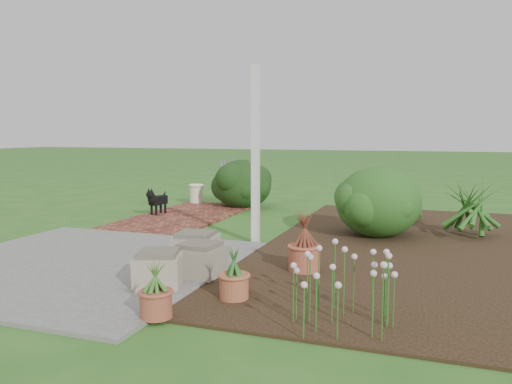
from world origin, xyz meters
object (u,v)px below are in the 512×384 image
(black_dog, at_px, (157,200))
(cream_ceramic_urn, at_px, (196,194))
(evergreen_shrub, at_px, (378,200))
(stone_trough_near, at_px, (200,261))

(black_dog, height_order, cream_ceramic_urn, black_dog)
(black_dog, relative_size, cream_ceramic_urn, 1.39)
(black_dog, relative_size, evergreen_shrub, 0.43)
(cream_ceramic_urn, bearing_deg, stone_trough_near, -63.15)
(stone_trough_near, distance_m, evergreen_shrub, 3.29)
(stone_trough_near, xyz_separation_m, evergreen_shrub, (1.57, 2.86, 0.37))
(cream_ceramic_urn, height_order, evergreen_shrub, evergreen_shrub)
(stone_trough_near, xyz_separation_m, black_dog, (-2.57, 3.40, 0.13))
(black_dog, distance_m, evergreen_shrub, 4.18)
(evergreen_shrub, bearing_deg, stone_trough_near, -118.69)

